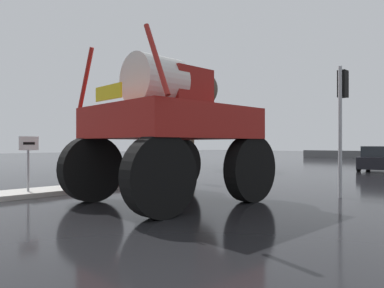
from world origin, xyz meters
TOP-DOWN VIEW (x-y plane):
  - ground_plane at (0.00, 18.00)m, footprint 120.00×120.00m
  - median_island at (-3.77, 6.70)m, footprint 1.49×8.11m
  - lane_arrow_sign at (-3.67, 3.72)m, footprint 0.07×0.60m
  - oversize_sprayer at (0.38, 6.11)m, footprint 4.15×5.26m
  - sedan_ahead at (0.84, 22.91)m, footprint 2.28×4.28m
  - traffic_signal_near_left at (-4.88, 10.43)m, footprint 0.24×0.54m
  - traffic_signal_near_right at (3.53, 10.43)m, footprint 0.24×0.54m
  - bare_tree_left at (-9.89, 17.45)m, footprint 3.67×3.67m

SIDE VIEW (x-z plane):
  - ground_plane at x=0.00m, z-range 0.00..0.00m
  - median_island at x=-3.77m, z-range 0.00..0.15m
  - sedan_ahead at x=0.84m, z-range -0.05..1.47m
  - lane_arrow_sign at x=-3.67m, z-range 0.48..2.22m
  - oversize_sprayer at x=0.38m, z-range -0.05..4.30m
  - traffic_signal_near_right at x=3.53m, z-range 0.93..4.96m
  - traffic_signal_near_left at x=-4.88m, z-range 0.93..4.97m
  - bare_tree_left at x=-9.89m, z-range 1.99..9.15m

